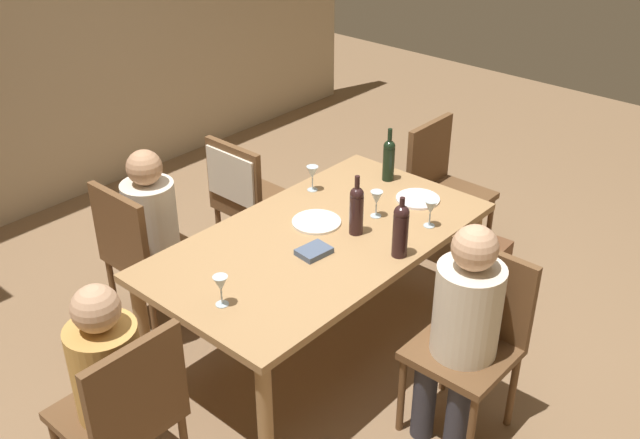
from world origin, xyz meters
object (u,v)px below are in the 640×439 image
at_px(wine_bottle_short_olive, 357,209).
at_px(handbag, 494,262).
at_px(wine_glass_centre, 377,199).
at_px(person_man_guest, 156,225).
at_px(chair_far_right, 244,190).
at_px(wine_bottle_tall_green, 401,229).
at_px(chair_left_end, 125,410).
at_px(dinner_plate_host, 418,199).
at_px(chair_near, 474,331).
at_px(person_woman_host, 463,322).
at_px(wine_glass_near_left, 221,285).
at_px(person_man_bearded, 106,378).
at_px(dinner_plate_guest_left, 316,222).
at_px(chair_right_end, 442,182).
at_px(dining_table, 320,250).
at_px(wine_glass_near_right, 312,173).
at_px(chair_far_left, 141,249).
at_px(wine_bottle_dark_red, 389,158).
at_px(wine_glass_far, 431,208).

height_order(wine_bottle_short_olive, handbag, wine_bottle_short_olive).
bearing_deg(wine_glass_centre, person_man_guest, 127.63).
relative_size(chair_far_right, wine_bottle_tall_green, 2.89).
height_order(chair_left_end, dinner_plate_host, chair_left_end).
bearing_deg(chair_near, person_woman_host, 90.00).
height_order(person_woman_host, wine_glass_near_left, person_woman_host).
height_order(chair_near, person_man_bearded, person_man_bearded).
xyz_separation_m(person_man_guest, dinner_plate_guest_left, (0.47, -0.77, 0.11)).
relative_size(wine_glass_near_left, dinner_plate_host, 0.61).
distance_m(chair_left_end, wine_glass_near_left, 0.64).
relative_size(chair_right_end, wine_bottle_short_olive, 2.82).
bearing_deg(wine_glass_centre, wine_bottle_short_olive, -171.81).
bearing_deg(chair_far_right, dining_table, -18.00).
height_order(person_man_guest, wine_glass_near_right, person_man_guest).
bearing_deg(dinner_plate_guest_left, chair_far_left, 127.25).
distance_m(person_woman_host, handbag, 1.52).
relative_size(dining_table, wine_glass_centre, 12.18).
relative_size(wine_glass_near_left, wine_glass_centre, 1.00).
distance_m(chair_left_end, wine_bottle_dark_red, 2.08).
bearing_deg(wine_glass_near_right, chair_left_end, -164.33).
bearing_deg(dinner_plate_guest_left, wine_bottle_dark_red, 2.43).
distance_m(chair_far_right, person_man_guest, 0.67).
relative_size(wine_bottle_tall_green, wine_glass_centre, 2.14).
height_order(wine_glass_near_left, wine_glass_near_right, same).
xyz_separation_m(dinner_plate_host, handbag, (0.63, -0.20, -0.64)).
xyz_separation_m(chair_near, handbag, (1.20, 0.53, -0.42)).
bearing_deg(wine_glass_far, chair_left_end, 171.20).
bearing_deg(wine_glass_near_left, chair_far_left, 76.26).
xyz_separation_m(person_woman_host, dinner_plate_guest_left, (0.12, 0.98, 0.09)).
relative_size(wine_glass_centre, dinner_plate_guest_left, 0.57).
bearing_deg(handbag, person_woman_host, -158.17).
xyz_separation_m(wine_bottle_dark_red, handbag, (0.53, -0.48, -0.77)).
bearing_deg(chair_left_end, wine_bottle_dark_red, 6.16).
bearing_deg(wine_glass_near_right, wine_glass_far, -82.18).
distance_m(chair_far_right, wine_bottle_short_olive, 1.04).
xyz_separation_m(person_man_bearded, wine_bottle_dark_red, (2.04, 0.11, 0.24)).
bearing_deg(wine_bottle_tall_green, wine_glass_near_right, 73.27).
distance_m(wine_bottle_dark_red, wine_glass_near_right, 0.46).
height_order(person_man_bearded, wine_glass_near_right, person_man_bearded).
bearing_deg(wine_bottle_tall_green, chair_far_left, 115.76).
xyz_separation_m(chair_far_right, wine_glass_near_right, (0.07, -0.50, 0.25)).
distance_m(chair_right_end, dinner_plate_host, 0.70).
xyz_separation_m(chair_left_end, wine_glass_centre, (1.64, 0.00, 0.31)).
bearing_deg(dining_table, chair_right_end, 3.87).
distance_m(chair_far_right, person_man_bearded, 1.79).
relative_size(chair_far_left, chair_far_right, 1.00).
relative_size(person_woman_host, dinner_plate_host, 4.63).
height_order(chair_left_end, handbag, chair_left_end).
height_order(chair_far_right, wine_bottle_dark_red, wine_bottle_dark_red).
bearing_deg(wine_bottle_dark_red, chair_far_left, 149.25).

